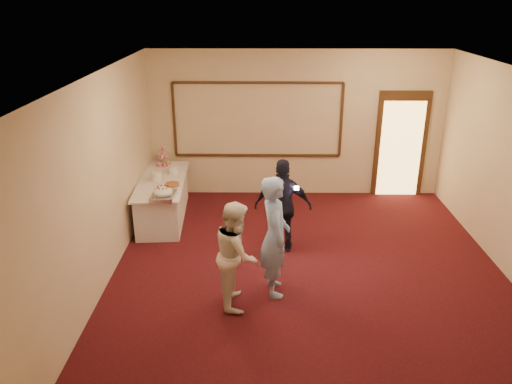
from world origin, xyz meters
TOP-DOWN VIEW (x-y plane):
  - floor at (0.00, 0.00)m, footprint 7.00×7.00m
  - room_walls at (0.00, 0.00)m, footprint 6.04×7.04m
  - wall_molding at (-0.80, 3.47)m, footprint 3.45×0.04m
  - doorway at (2.15, 3.45)m, footprint 1.05×0.07m
  - buffet_table at (-2.58, 2.20)m, footprint 0.98×2.22m
  - pavlova_tray at (-2.38, 1.32)m, footprint 0.39×0.56m
  - cupcake_stand at (-2.70, 3.05)m, footprint 0.29×0.29m
  - plate_stack_a at (-2.66, 2.16)m, footprint 0.20×0.20m
  - plate_stack_b at (-2.42, 2.55)m, footprint 0.19×0.19m
  - tart at (-2.32, 1.87)m, footprint 0.29×0.29m
  - man at (-0.54, -0.31)m, footprint 0.50×0.69m
  - woman at (-1.06, -0.58)m, footprint 0.61×0.76m
  - guest at (-0.37, 0.94)m, footprint 0.96×0.46m
  - camera_flash at (-0.18, 0.78)m, footprint 0.07×0.04m

SIDE VIEW (x-z plane):
  - floor at x=0.00m, z-range 0.00..0.00m
  - buffet_table at x=-2.58m, z-range 0.00..0.77m
  - woman at x=-1.06m, z-range 0.00..1.50m
  - guest at x=-0.37m, z-range 0.00..1.58m
  - tart at x=-2.32m, z-range 0.77..0.83m
  - plate_stack_b at x=-2.42m, z-range 0.77..0.92m
  - plate_stack_a at x=-2.66m, z-range 0.77..0.94m
  - pavlova_tray at x=-2.38m, z-range 0.76..0.95m
  - man at x=-0.54m, z-range 0.00..1.76m
  - cupcake_stand at x=-2.70m, z-range 0.71..1.14m
  - doorway at x=2.15m, z-range -0.02..2.18m
  - camera_flash at x=-0.18m, z-range 1.15..1.20m
  - wall_molding at x=-0.80m, z-range 0.83..2.38m
  - room_walls at x=0.00m, z-range 0.52..3.54m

